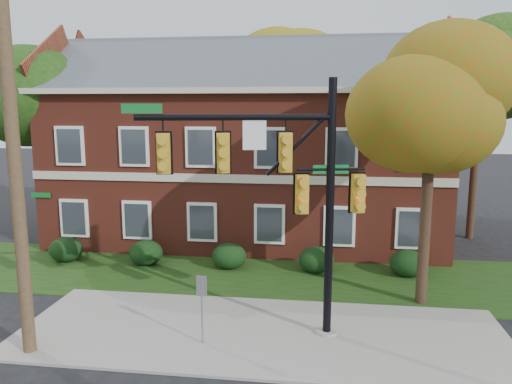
# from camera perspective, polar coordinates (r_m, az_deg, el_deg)

# --- Properties ---
(ground) EXTENTS (120.00, 120.00, 0.00)m
(ground) POSITION_cam_1_polar(r_m,az_deg,el_deg) (14.04, 0.02, -17.74)
(ground) COLOR black
(ground) RESTS_ON ground
(sidewalk) EXTENTS (14.00, 5.00, 0.08)m
(sidewalk) POSITION_cam_1_polar(r_m,az_deg,el_deg) (14.91, 0.55, -15.84)
(sidewalk) COLOR gray
(sidewalk) RESTS_ON ground
(grass_strip) EXTENTS (30.00, 6.00, 0.04)m
(grass_strip) POSITION_cam_1_polar(r_m,az_deg,el_deg) (19.52, 2.39, -9.58)
(grass_strip) COLOR #193811
(grass_strip) RESTS_ON ground
(apartment_building) EXTENTS (18.80, 8.80, 9.74)m
(apartment_building) POSITION_cam_1_polar(r_m,az_deg,el_deg) (24.62, -0.90, 6.29)
(apartment_building) COLOR maroon
(apartment_building) RESTS_ON ground
(hedge_far_left) EXTENTS (1.40, 1.26, 1.05)m
(hedge_far_left) POSITION_cam_1_polar(r_m,az_deg,el_deg) (22.62, -20.90, -6.16)
(hedge_far_left) COLOR black
(hedge_far_left) RESTS_ON ground
(hedge_left) EXTENTS (1.40, 1.26, 1.05)m
(hedge_left) POSITION_cam_1_polar(r_m,az_deg,el_deg) (21.20, -12.50, -6.79)
(hedge_left) COLOR black
(hedge_left) RESTS_ON ground
(hedge_center) EXTENTS (1.40, 1.26, 1.05)m
(hedge_center) POSITION_cam_1_polar(r_m,az_deg,el_deg) (20.29, -3.09, -7.33)
(hedge_center) COLOR black
(hedge_center) RESTS_ON ground
(hedge_right) EXTENTS (1.40, 1.26, 1.05)m
(hedge_right) POSITION_cam_1_polar(r_m,az_deg,el_deg) (19.96, 6.92, -7.68)
(hedge_right) COLOR black
(hedge_right) RESTS_ON ground
(hedge_far_right) EXTENTS (1.40, 1.26, 1.05)m
(hedge_far_right) POSITION_cam_1_polar(r_m,az_deg,el_deg) (20.23, 16.97, -7.80)
(hedge_far_right) COLOR black
(hedge_far_right) RESTS_ON ground
(tree_near_right) EXTENTS (4.50, 4.25, 8.58)m
(tree_near_right) POSITION_cam_1_polar(r_m,az_deg,el_deg) (16.60, 20.38, 9.81)
(tree_near_right) COLOR black
(tree_near_right) RESTS_ON ground
(tree_left_rear) EXTENTS (5.40, 5.10, 8.88)m
(tree_left_rear) POSITION_cam_1_polar(r_m,az_deg,el_deg) (26.77, -22.67, 9.45)
(tree_left_rear) COLOR black
(tree_left_rear) RESTS_ON ground
(tree_right_rear) EXTENTS (6.30, 5.95, 10.62)m
(tree_right_rear) POSITION_cam_1_polar(r_m,az_deg,el_deg) (26.35, 25.17, 12.43)
(tree_right_rear) COLOR black
(tree_right_rear) RESTS_ON ground
(tree_far_rear) EXTENTS (6.84, 6.46, 11.52)m
(tree_far_rear) POSITION_cam_1_polar(r_m,az_deg,el_deg) (32.31, 3.63, 13.94)
(tree_far_rear) COLOR black
(tree_far_rear) RESTS_ON ground
(traffic_signal) EXTENTS (6.36, 1.60, 7.24)m
(traffic_signal) POSITION_cam_1_polar(r_m,az_deg,el_deg) (13.41, 3.10, 1.20)
(traffic_signal) COLOR gray
(traffic_signal) RESTS_ON ground
(utility_pole) EXTENTS (1.53, 0.54, 10.05)m
(utility_pole) POSITION_cam_1_polar(r_m,az_deg,el_deg) (13.80, -25.87, 3.02)
(utility_pole) COLOR #493522
(utility_pole) RESTS_ON ground
(sign_post) EXTENTS (0.29, 0.06, 2.00)m
(sign_post) POSITION_cam_1_polar(r_m,az_deg,el_deg) (13.85, -6.21, -12.03)
(sign_post) COLOR slate
(sign_post) RESTS_ON ground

